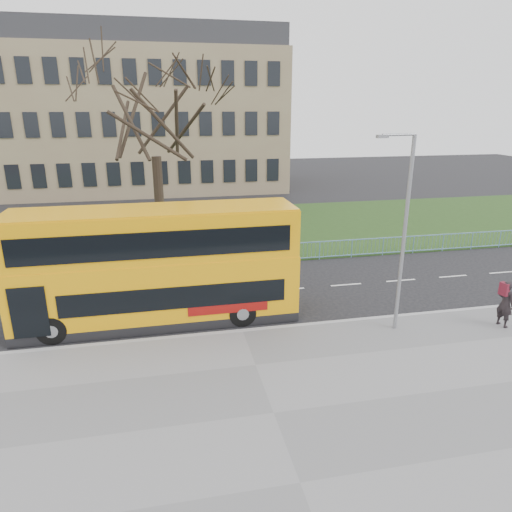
# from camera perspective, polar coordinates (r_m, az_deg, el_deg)

# --- Properties ---
(ground) EXTENTS (120.00, 120.00, 0.00)m
(ground) POSITION_cam_1_polar(r_m,az_deg,el_deg) (19.66, -2.48, -7.56)
(ground) COLOR black
(ground) RESTS_ON ground
(pavement) EXTENTS (80.00, 10.50, 0.12)m
(pavement) POSITION_cam_1_polar(r_m,az_deg,el_deg) (13.95, 2.22, -19.19)
(pavement) COLOR slate
(pavement) RESTS_ON ground
(kerb) EXTENTS (80.00, 0.20, 0.14)m
(kerb) POSITION_cam_1_polar(r_m,az_deg,el_deg) (18.26, -1.69, -9.43)
(kerb) COLOR #969698
(kerb) RESTS_ON ground
(grass_verge) EXTENTS (80.00, 15.40, 0.08)m
(grass_verge) POSITION_cam_1_polar(r_m,az_deg,el_deg) (33.03, -6.45, 3.15)
(grass_verge) COLOR #203914
(grass_verge) RESTS_ON ground
(guard_railing) EXTENTS (40.00, 0.12, 1.10)m
(guard_railing) POSITION_cam_1_polar(r_m,az_deg,el_deg) (25.54, -4.86, -0.11)
(guard_railing) COLOR #73A9CD
(guard_railing) RESTS_ON ground
(bare_tree) EXTENTS (9.51, 9.51, 13.59)m
(bare_tree) POSITION_cam_1_polar(r_m,az_deg,el_deg) (27.56, -12.51, 14.31)
(bare_tree) COLOR black
(bare_tree) RESTS_ON grass_verge
(civic_building) EXTENTS (30.00, 15.00, 14.00)m
(civic_building) POSITION_cam_1_polar(r_m,az_deg,el_deg) (52.58, -14.61, 15.93)
(civic_building) COLOR #846E54
(civic_building) RESTS_ON ground
(yellow_bus) EXTENTS (11.22, 2.74, 4.70)m
(yellow_bus) POSITION_cam_1_polar(r_m,az_deg,el_deg) (18.79, -12.26, -0.91)
(yellow_bus) COLOR #F5A50A
(yellow_bus) RESTS_ON ground
(pedestrian) EXTENTS (0.61, 0.79, 1.92)m
(pedestrian) POSITION_cam_1_polar(r_m,az_deg,el_deg) (20.72, 28.71, -5.26)
(pedestrian) COLOR black
(pedestrian) RESTS_ON pavement
(street_lamp) EXTENTS (1.59, 0.35, 7.54)m
(street_lamp) POSITION_cam_1_polar(r_m,az_deg,el_deg) (17.79, 17.88, 3.38)
(street_lamp) COLOR gray
(street_lamp) RESTS_ON pavement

